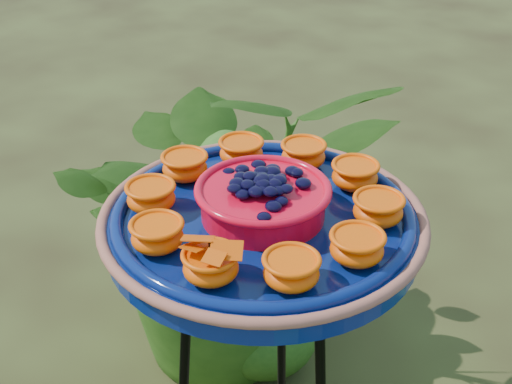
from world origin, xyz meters
TOP-DOWN VIEW (x-y plane):
  - feeder_dish at (-0.03, 0.04)m, footprint 0.59×0.59m
  - shrub_back_left at (-0.55, 0.63)m, footprint 1.14×1.14m

SIDE VIEW (x-z plane):
  - shrub_back_left at x=-0.55m, z-range 0.00..0.96m
  - feeder_dish at x=-0.03m, z-range 0.91..1.02m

